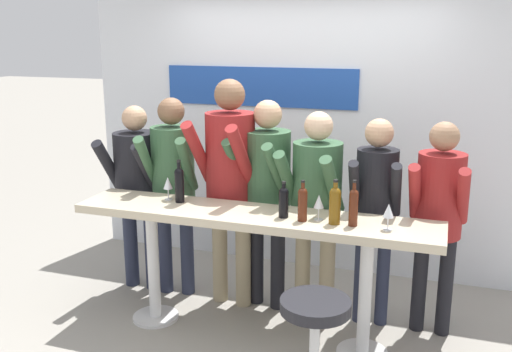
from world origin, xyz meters
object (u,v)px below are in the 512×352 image
(person_center, at_px, (267,182))
(wine_glass_0, at_px, (388,211))
(tasting_table, at_px, (253,234))
(person_left, at_px, (173,175))
(bar_stool, at_px, (315,337))
(wine_bottle_2, at_px, (354,205))
(wine_bottle_4, at_px, (335,204))
(wine_glass_2, at_px, (319,202))
(wine_bottle_0, at_px, (179,183))
(person_right, at_px, (376,199))
(wine_glass_1, at_px, (168,184))
(wine_bottle_1, at_px, (284,201))
(person_center_right, at_px, (316,195))
(person_center_left, at_px, (230,169))
(person_far_right, at_px, (439,206))
(wine_bottle_3, at_px, (303,202))
(person_far_left, at_px, (137,179))

(person_center, height_order, wine_glass_0, person_center)
(tasting_table, distance_m, person_left, 1.01)
(wine_glass_0, bearing_deg, bar_stool, -117.64)
(wine_bottle_2, xyz_separation_m, wine_bottle_4, (-0.12, -0.00, 0.00))
(wine_glass_2, bearing_deg, wine_bottle_0, 175.82)
(person_right, height_order, wine_glass_1, person_right)
(person_right, bearing_deg, wine_bottle_4, -114.10)
(person_left, xyz_separation_m, wine_glass_1, (0.15, -0.38, 0.04))
(wine_bottle_4, height_order, wine_glass_2, wine_bottle_4)
(wine_bottle_1, height_order, wine_bottle_2, wine_bottle_2)
(person_center_right, distance_m, wine_bottle_1, 0.47)
(person_center_left, relative_size, wine_bottle_1, 7.29)
(wine_glass_0, xyz_separation_m, wine_glass_1, (-1.65, 0.16, 0.00))
(tasting_table, relative_size, wine_glass_0, 14.79)
(tasting_table, distance_m, wine_bottle_4, 0.66)
(tasting_table, distance_m, person_far_right, 1.34)
(person_right, height_order, wine_glass_0, person_right)
(person_center_right, bearing_deg, tasting_table, -121.59)
(wine_bottle_1, distance_m, wine_bottle_4, 0.36)
(wine_glass_2, bearing_deg, wine_glass_1, 174.95)
(wine_glass_1, bearing_deg, wine_bottle_4, -6.48)
(wine_glass_0, height_order, wine_glass_2, same)
(person_center_right, distance_m, wine_bottle_2, 0.59)
(person_center, bearing_deg, person_center_left, -158.32)
(person_center_left, xyz_separation_m, person_center_right, (0.71, -0.03, -0.14))
(person_center_left, xyz_separation_m, wine_bottle_3, (0.72, -0.51, -0.06))
(person_right, distance_m, wine_bottle_1, 0.76)
(tasting_table, bearing_deg, person_center_right, 49.18)
(person_center_right, distance_m, person_far_right, 0.88)
(person_left, relative_size, wine_glass_1, 9.53)
(person_center_right, distance_m, wine_glass_0, 0.75)
(person_far_right, bearing_deg, wine_bottle_4, -137.96)
(person_center_left, distance_m, person_right, 1.15)
(person_far_right, bearing_deg, person_far_left, -177.28)
(person_far_left, distance_m, wine_bottle_4, 1.88)
(person_center_right, relative_size, wine_bottle_3, 5.78)
(person_left, distance_m, wine_glass_2, 1.42)
(person_center_left, height_order, wine_bottle_1, person_center_left)
(person_right, relative_size, wine_bottle_3, 5.64)
(tasting_table, distance_m, person_far_left, 1.31)
(person_far_left, distance_m, person_far_right, 2.45)
(person_far_right, relative_size, wine_glass_1, 9.02)
(wine_bottle_4, xyz_separation_m, wine_glass_1, (-1.30, 0.15, -0.01))
(wine_bottle_3, relative_size, wine_glass_2, 1.60)
(person_center_left, relative_size, person_far_right, 1.16)
(wine_bottle_1, height_order, wine_bottle_4, wine_bottle_4)
(bar_stool, bearing_deg, wine_glass_1, 149.65)
(person_left, xyz_separation_m, person_center, (0.81, 0.02, 0.00))
(tasting_table, height_order, person_center_right, person_center_right)
(person_center, distance_m, wine_bottle_1, 0.60)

